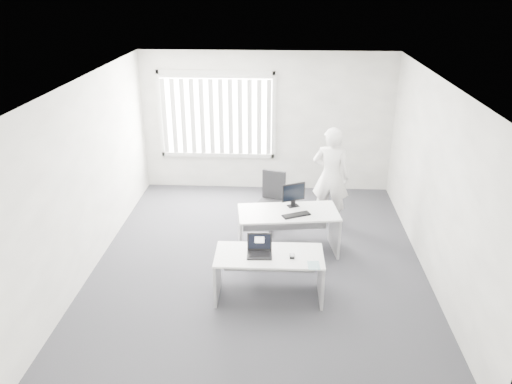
# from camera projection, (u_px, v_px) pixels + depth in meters

# --- Properties ---
(ground) EXTENTS (6.00, 6.00, 0.00)m
(ground) POSITION_uv_depth(u_px,v_px,m) (259.00, 262.00, 7.76)
(ground) COLOR #45454B
(ground) RESTS_ON ground
(wall_back) EXTENTS (5.00, 0.02, 2.80)m
(wall_back) POSITION_uv_depth(u_px,v_px,m) (267.00, 123.00, 9.95)
(wall_back) COLOR white
(wall_back) RESTS_ON ground
(wall_front) EXTENTS (5.00, 0.02, 2.80)m
(wall_front) POSITION_uv_depth(u_px,v_px,m) (243.00, 303.00, 4.46)
(wall_front) COLOR white
(wall_front) RESTS_ON ground
(wall_left) EXTENTS (0.02, 6.00, 2.80)m
(wall_left) POSITION_uv_depth(u_px,v_px,m) (90.00, 175.00, 7.33)
(wall_left) COLOR white
(wall_left) RESTS_ON ground
(wall_right) EXTENTS (0.02, 6.00, 2.80)m
(wall_right) POSITION_uv_depth(u_px,v_px,m) (435.00, 182.00, 7.07)
(wall_right) COLOR white
(wall_right) RESTS_ON ground
(ceiling) EXTENTS (5.00, 6.00, 0.02)m
(ceiling) POSITION_uv_depth(u_px,v_px,m) (260.00, 81.00, 6.65)
(ceiling) COLOR white
(ceiling) RESTS_ON wall_back
(window) EXTENTS (2.32, 0.06, 1.76)m
(window) POSITION_uv_depth(u_px,v_px,m) (217.00, 115.00, 9.91)
(window) COLOR silver
(window) RESTS_ON wall_back
(blinds) EXTENTS (2.20, 0.10, 1.50)m
(blinds) POSITION_uv_depth(u_px,v_px,m) (216.00, 117.00, 9.86)
(blinds) COLOR silver
(blinds) RESTS_ON wall_back
(desk_near) EXTENTS (1.46, 0.70, 0.66)m
(desk_near) POSITION_uv_depth(u_px,v_px,m) (269.00, 266.00, 6.75)
(desk_near) COLOR white
(desk_near) RESTS_ON ground
(desk_far) EXTENTS (1.64, 0.93, 0.71)m
(desk_far) POSITION_uv_depth(u_px,v_px,m) (288.00, 223.00, 7.86)
(desk_far) COLOR white
(desk_far) RESTS_ON ground
(office_chair) EXTENTS (0.69, 0.69, 0.99)m
(office_chair) POSITION_uv_depth(u_px,v_px,m) (271.00, 210.00, 8.78)
(office_chair) COLOR black
(office_chair) RESTS_ON ground
(person) EXTENTS (0.74, 0.58, 1.78)m
(person) POSITION_uv_depth(u_px,v_px,m) (331.00, 177.00, 8.63)
(person) COLOR silver
(person) RESTS_ON ground
(laptop) EXTENTS (0.34, 0.31, 0.26)m
(laptop) POSITION_uv_depth(u_px,v_px,m) (259.00, 247.00, 6.59)
(laptop) COLOR black
(laptop) RESTS_ON desk_near
(paper_sheet) EXTENTS (0.29, 0.22, 0.00)m
(paper_sheet) POSITION_uv_depth(u_px,v_px,m) (299.00, 257.00, 6.62)
(paper_sheet) COLOR white
(paper_sheet) RESTS_ON desk_near
(mouse) EXTENTS (0.06, 0.11, 0.04)m
(mouse) POSITION_uv_depth(u_px,v_px,m) (292.00, 256.00, 6.60)
(mouse) COLOR #B9B8BB
(mouse) RESTS_ON paper_sheet
(booklet) EXTENTS (0.17, 0.22, 0.01)m
(booklet) POSITION_uv_depth(u_px,v_px,m) (314.00, 265.00, 6.41)
(booklet) COLOR white
(booklet) RESTS_ON desk_near
(keyboard) EXTENTS (0.46, 0.32, 0.02)m
(keyboard) POSITION_uv_depth(u_px,v_px,m) (296.00, 215.00, 7.65)
(keyboard) COLOR black
(keyboard) RESTS_ON desk_far
(monitor) EXTENTS (0.40, 0.27, 0.39)m
(monitor) POSITION_uv_depth(u_px,v_px,m) (293.00, 195.00, 7.89)
(monitor) COLOR black
(monitor) RESTS_ON desk_far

